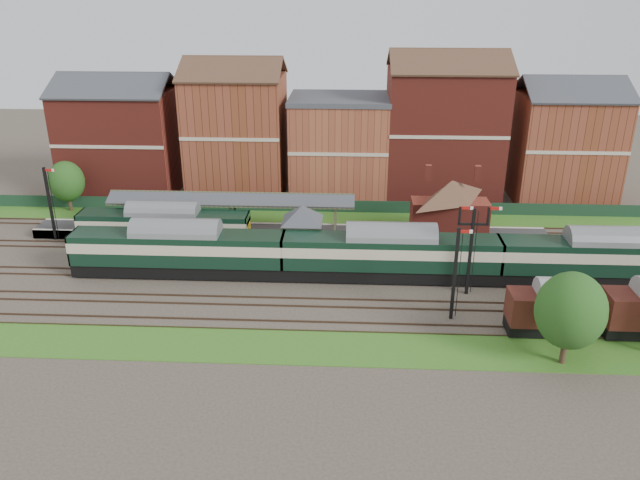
{
  "coord_description": "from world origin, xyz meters",
  "views": [
    {
      "loc": [
        1.5,
        -52.39,
        25.66
      ],
      "look_at": [
        -1.24,
        2.0,
        3.0
      ],
      "focal_mm": 35.0,
      "sensor_mm": 36.0,
      "label": 1
    }
  ],
  "objects_px": {
    "semaphore_bracket": "(471,246)",
    "platform_railcar": "(164,226)",
    "goods_van_a": "(548,310)",
    "signal_box": "(302,233)",
    "dmu_train": "(390,253)"
  },
  "relations": [
    {
      "from": "signal_box",
      "to": "dmu_train",
      "type": "bearing_deg",
      "value": -21.35
    },
    {
      "from": "platform_railcar",
      "to": "goods_van_a",
      "type": "relative_size",
      "value": 2.9
    },
    {
      "from": "signal_box",
      "to": "dmu_train",
      "type": "xyz_separation_m",
      "value": [
        8.31,
        -3.25,
        -0.55
      ]
    },
    {
      "from": "signal_box",
      "to": "dmu_train",
      "type": "relative_size",
      "value": 0.1
    },
    {
      "from": "platform_railcar",
      "to": "signal_box",
      "type": "bearing_deg",
      "value": -12.61
    },
    {
      "from": "platform_railcar",
      "to": "goods_van_a",
      "type": "height_order",
      "value": "platform_railcar"
    },
    {
      "from": "semaphore_bracket",
      "to": "platform_railcar",
      "type": "bearing_deg",
      "value": 163.07
    },
    {
      "from": "dmu_train",
      "to": "goods_van_a",
      "type": "height_order",
      "value": "dmu_train"
    },
    {
      "from": "dmu_train",
      "to": "goods_van_a",
      "type": "xyz_separation_m",
      "value": [
        11.71,
        -9.0,
        -0.55
      ]
    },
    {
      "from": "semaphore_bracket",
      "to": "dmu_train",
      "type": "bearing_deg",
      "value": 159.61
    },
    {
      "from": "semaphore_bracket",
      "to": "platform_railcar",
      "type": "distance_m",
      "value": 30.99
    },
    {
      "from": "dmu_train",
      "to": "signal_box",
      "type": "bearing_deg",
      "value": 158.65
    },
    {
      "from": "dmu_train",
      "to": "goods_van_a",
      "type": "bearing_deg",
      "value": -37.55
    },
    {
      "from": "semaphore_bracket",
      "to": "signal_box",
      "type": "bearing_deg",
      "value": 159.08
    },
    {
      "from": "signal_box",
      "to": "dmu_train",
      "type": "distance_m",
      "value": 8.94
    }
  ]
}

